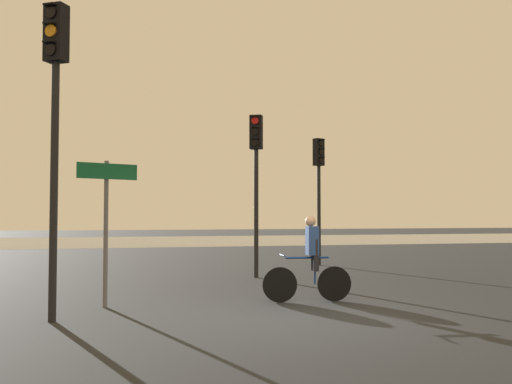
{
  "coord_description": "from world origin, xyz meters",
  "views": [
    {
      "loc": [
        -2.9,
        -8.39,
        1.61
      ],
      "look_at": [
        0.5,
        5.0,
        2.2
      ],
      "focal_mm": 40.0,
      "sensor_mm": 36.0,
      "label": 1
    }
  ],
  "objects_px": {
    "traffic_light_center": "(256,164)",
    "direction_sign_post": "(106,211)",
    "cyclist": "(310,258)",
    "traffic_light_near_left": "(55,102)",
    "traffic_light_far_right": "(319,177)"
  },
  "relations": [
    {
      "from": "traffic_light_center",
      "to": "direction_sign_post",
      "type": "bearing_deg",
      "value": 74.12
    },
    {
      "from": "cyclist",
      "to": "direction_sign_post",
      "type": "bearing_deg",
      "value": 92.26
    },
    {
      "from": "traffic_light_center",
      "to": "cyclist",
      "type": "relative_size",
      "value": 2.52
    },
    {
      "from": "traffic_light_near_left",
      "to": "cyclist",
      "type": "xyz_separation_m",
      "value": [
        4.52,
        0.97,
        -2.56
      ]
    },
    {
      "from": "direction_sign_post",
      "to": "traffic_light_center",
      "type": "bearing_deg",
      "value": -152.94
    },
    {
      "from": "traffic_light_center",
      "to": "cyclist",
      "type": "distance_m",
      "value": 4.87
    },
    {
      "from": "traffic_light_far_right",
      "to": "direction_sign_post",
      "type": "height_order",
      "value": "traffic_light_far_right"
    },
    {
      "from": "traffic_light_far_right",
      "to": "traffic_light_near_left",
      "type": "height_order",
      "value": "traffic_light_near_left"
    },
    {
      "from": "traffic_light_far_right",
      "to": "traffic_light_center",
      "type": "distance_m",
      "value": 4.31
    },
    {
      "from": "traffic_light_far_right",
      "to": "direction_sign_post",
      "type": "distance_m",
      "value": 9.98
    },
    {
      "from": "traffic_light_center",
      "to": "traffic_light_near_left",
      "type": "xyz_separation_m",
      "value": [
        -4.57,
        -5.33,
        0.39
      ]
    },
    {
      "from": "traffic_light_far_right",
      "to": "cyclist",
      "type": "distance_m",
      "value": 8.35
    },
    {
      "from": "traffic_light_center",
      "to": "cyclist",
      "type": "bearing_deg",
      "value": 116.11
    },
    {
      "from": "traffic_light_far_right",
      "to": "cyclist",
      "type": "xyz_separation_m",
      "value": [
        -3.0,
        -7.51,
        -2.1
      ]
    },
    {
      "from": "traffic_light_far_right",
      "to": "traffic_light_near_left",
      "type": "xyz_separation_m",
      "value": [
        -7.52,
        -8.48,
        0.46
      ]
    }
  ]
}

